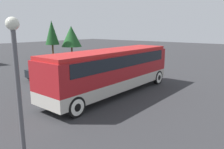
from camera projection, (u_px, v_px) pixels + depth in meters
The scene contains 7 objects.
ground_plane at pixel (112, 94), 15.45m from camera, with size 120.00×120.00×0.00m, color #2D2D30.
tour_bus at pixel (113, 67), 15.13m from camera, with size 10.97×2.67×3.10m.
parked_car_near at pixel (51, 70), 20.46m from camera, with size 4.53×1.80×1.44m.
parked_car_mid at pixel (102, 65), 23.69m from camera, with size 4.30×1.97×1.28m.
lamp_post at pixel (16, 66), 7.38m from camera, with size 0.44×0.44×4.91m.
tree_left at pixel (52, 33), 34.40m from camera, with size 2.17×2.17×5.78m.
tree_center at pixel (71, 36), 35.77m from camera, with size 3.32×3.32×4.98m.
Camera 1 is at (-11.50, -9.36, 4.53)m, focal length 35.00 mm.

